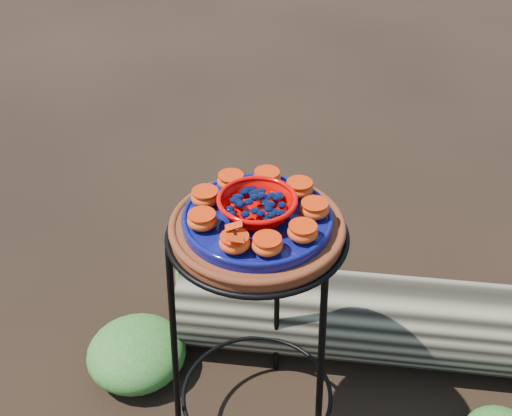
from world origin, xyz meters
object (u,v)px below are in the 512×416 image
(plant_stand, at_px, (257,343))
(cobalt_plate, at_px, (257,219))
(terracotta_saucer, at_px, (257,229))
(red_bowl, at_px, (257,207))
(driftwood_log, at_px, (420,322))

(plant_stand, xyz_separation_m, cobalt_plate, (0.00, 0.00, 0.39))
(terracotta_saucer, height_order, red_bowl, red_bowl)
(plant_stand, relative_size, terracotta_saucer, 1.86)
(driftwood_log, bearing_deg, red_bowl, -135.75)
(terracotta_saucer, relative_size, red_bowl, 2.33)
(plant_stand, relative_size, cobalt_plate, 2.17)
(plant_stand, bearing_deg, cobalt_plate, 0.00)
(plant_stand, distance_m, red_bowl, 0.42)
(cobalt_plate, height_order, red_bowl, red_bowl)
(cobalt_plate, bearing_deg, driftwood_log, 44.25)
(driftwood_log, bearing_deg, terracotta_saucer, -135.75)
(terracotta_saucer, relative_size, driftwood_log, 0.26)
(terracotta_saucer, bearing_deg, driftwood_log, 44.25)
(plant_stand, bearing_deg, terracotta_saucer, 0.00)
(plant_stand, relative_size, red_bowl, 4.34)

